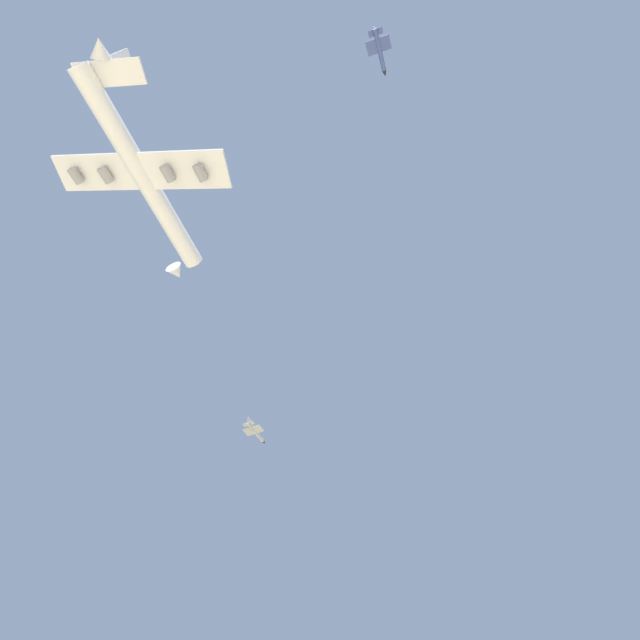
% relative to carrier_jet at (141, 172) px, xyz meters
% --- Properties ---
extents(carrier_jet, '(71.79, 57.59, 22.57)m').
position_rel_carrier_jet_xyz_m(carrier_jet, '(0.00, 0.00, 0.00)').
color(carrier_jet, white).
extents(chase_jet_lead, '(13.64, 11.89, 4.00)m').
position_rel_carrier_jet_xyz_m(chase_jet_lead, '(-54.09, -61.10, 33.18)').
color(chase_jet_lead, '#38478C').
extents(chase_jet_left_wing, '(12.67, 12.99, 4.00)m').
position_rel_carrier_jet_xyz_m(chase_jet_left_wing, '(88.96, -65.37, -17.18)').
color(chase_jet_left_wing, '#999EA3').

